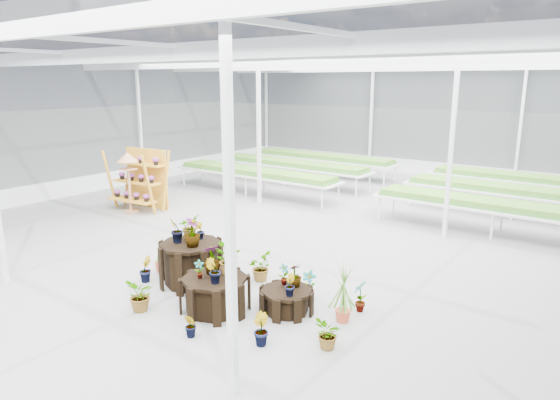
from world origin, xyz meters
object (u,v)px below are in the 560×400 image
Objects in this scene: plinth_tall at (191,263)px; plinth_low at (286,301)px; plinth_mid at (215,294)px; bird_table at (129,183)px; shelf_rack at (138,180)px.

plinth_tall is 2.21m from plinth_low.
plinth_mid is 1.23m from plinth_low.
plinth_low is at bearing -4.26° from bird_table.
plinth_tall is 6.34m from shelf_rack.
plinth_tall is 0.67× the size of bird_table.
bird_table reaches higher than plinth_low.
plinth_mid is 0.64× the size of shelf_rack.
plinth_low is 8.04m from bird_table.
plinth_low is (2.20, 0.10, -0.21)m from plinth_tall.
plinth_tall is at bearing -11.91° from bird_table.
plinth_tall is 0.67× the size of shelf_rack.
plinth_tall reaches higher than plinth_mid.
plinth_mid is 7.68m from shelf_rack.
plinth_low is at bearing 34.99° from plinth_mid.
plinth_tall is 6.03m from bird_table.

